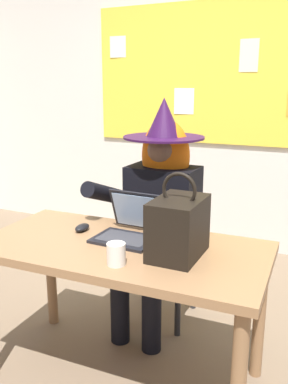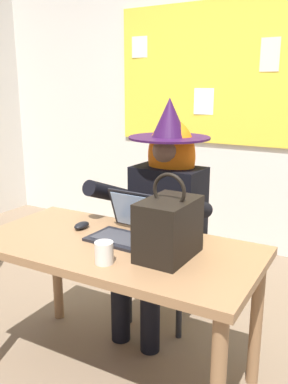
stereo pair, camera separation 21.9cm
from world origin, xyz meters
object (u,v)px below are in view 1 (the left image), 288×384
Objects in this scene: desk_main at (121,263)px; computer_mouse at (82,227)px; person_costumed at (159,200)px; chair_at_desk at (166,237)px; laptop at (130,228)px; handbag at (178,227)px; coffee_mug at (116,254)px.

desk_main is 0.31m from computer_mouse.
chair_at_desk is at bearing -178.08° from person_costumed.
chair_at_desk is 0.65m from laptop.
person_costumed is at bearing 120.31° from handbag.
person_costumed reaches higher than computer_mouse.
desk_main is at bearing -83.23° from laptop.
laptop reaches higher than computer_mouse.
laptop is 0.33m from handbag.
handbag is (0.56, -0.09, 0.12)m from computer_mouse.
desk_main is 14.66× the size of coffee_mug.
coffee_mug is at bearing -42.37° from computer_mouse.
person_costumed is 3.67× the size of handbag.
person_costumed is (0.00, -0.12, 0.28)m from chair_at_desk.
coffee_mug reaches higher than computer_mouse.
handbag is (0.30, -0.11, 0.08)m from laptop.
chair_at_desk is 0.85m from handbag.
handbag reaches higher than chair_at_desk.
chair_at_desk is at bearing 94.45° from desk_main.
person_costumed is 14.59× the size of coffee_mug.
chair_at_desk is 3.01× the size of laptop.
chair_at_desk is at bearing 98.84° from coffee_mug.
laptop reaches higher than chair_at_desk.
laptop reaches higher than coffee_mug.
laptop is at bearing 95.19° from desk_main.
person_costumed reaches higher than chair_at_desk.
desk_main is at bearing 179.74° from handbag.
chair_at_desk is 8.76× the size of computer_mouse.
computer_mouse is at bearing 170.72° from handbag.
handbag reaches higher than coffee_mug.
computer_mouse is (-0.28, 0.09, 0.11)m from desk_main.
handbag is 0.30m from coffee_mug.
desk_main is 3.68× the size of handbag.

